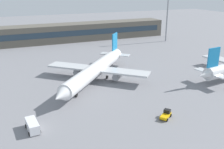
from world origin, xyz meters
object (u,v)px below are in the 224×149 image
airplane_mid (96,70)px  baggage_tug_yellow (166,114)px  service_van_white (32,126)px  floodlight_tower_west (168,10)px

airplane_mid → baggage_tug_yellow: airplane_mid is taller
airplane_mid → service_van_white: 31.46m
airplane_mid → floodlight_tower_west: size_ratio=1.31×
baggage_tug_yellow → airplane_mid: bearing=102.2°
airplane_mid → floodlight_tower_west: (54.32, 41.71, 12.70)m
baggage_tug_yellow → service_van_white: bearing=167.4°
airplane_mid → floodlight_tower_west: floodlight_tower_west is taller
airplane_mid → service_van_white: bearing=-134.0°
airplane_mid → baggage_tug_yellow: (6.23, -28.80, -2.76)m
floodlight_tower_west → service_van_white: bearing=-139.8°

